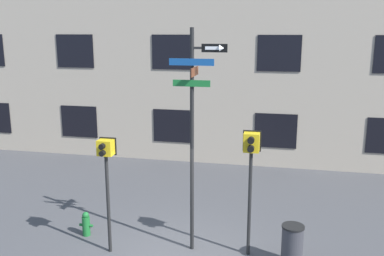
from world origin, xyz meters
TOP-DOWN VIEW (x-y plane):
  - building_facade at (0.00, 7.78)m, footprint 24.00×0.63m
  - street_sign_pole at (0.28, 0.68)m, footprint 1.27×0.72m
  - pedestrian_signal_left at (-1.65, 0.15)m, footprint 0.40×0.40m
  - pedestrian_signal_right at (1.57, 0.70)m, footprint 0.41×0.40m
  - fire_hydrant at (-2.57, 0.80)m, footprint 0.36×0.20m
  - trash_bin at (2.55, 0.45)m, footprint 0.50×0.50m

SIDE VIEW (x-z plane):
  - fire_hydrant at x=-2.57m, z-range -0.01..0.62m
  - trash_bin at x=2.55m, z-range 0.00..0.95m
  - pedestrian_signal_left at x=-1.65m, z-range 0.78..3.55m
  - pedestrian_signal_right at x=1.57m, z-range 0.87..3.83m
  - street_sign_pole at x=0.28m, z-range 0.45..5.65m
  - building_facade at x=0.00m, z-range 0.00..11.51m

